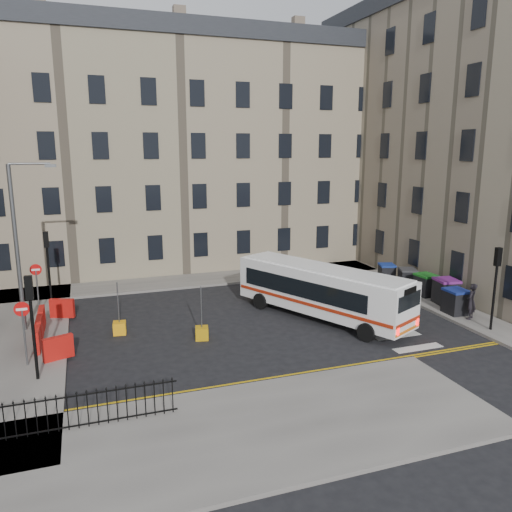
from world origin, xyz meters
TOP-DOWN VIEW (x-y plane):
  - ground at (0.00, 0.00)m, footprint 120.00×120.00m
  - pavement_north at (-6.00, 8.60)m, footprint 36.00×3.20m
  - pavement_east at (9.00, 4.00)m, footprint 2.40×26.00m
  - pavement_west at (-14.00, 1.00)m, footprint 6.00×22.00m
  - pavement_sw at (-7.00, -10.00)m, footprint 20.00×6.00m
  - terrace_north at (-7.00, 15.50)m, footprint 38.30×10.80m
  - corner_east at (19.00, 5.00)m, footprint 17.80×24.30m
  - traffic_light_east at (8.60, -5.50)m, footprint 0.28×0.22m
  - traffic_light_nw at (-12.00, 6.50)m, footprint 0.28×0.22m
  - traffic_light_sw at (-12.00, -4.00)m, footprint 0.28×0.22m
  - streetlamp at (-13.00, 2.00)m, footprint 0.50×0.22m
  - no_entry_north at (-12.50, 4.50)m, footprint 0.60×0.08m
  - no_entry_south at (-12.50, -2.50)m, footprint 0.60×0.08m
  - roadworks_barriers at (-11.84, 0.50)m, footprint 1.66×6.26m
  - iron_railings at (-11.25, -8.20)m, footprint 7.80×0.04m
  - bus at (1.64, -0.87)m, footprint 6.43×9.96m
  - wheelie_bin_a at (8.63, -2.94)m, footprint 1.09×1.24m
  - wheelie_bin_b at (9.30, -1.35)m, footprint 1.33×1.48m
  - wheelie_bin_c at (9.26, 0.39)m, footprint 1.10×1.25m
  - wheelie_bin_d at (9.21, 2.13)m, footprint 1.33×1.41m
  - wheelie_bin_e at (8.75, 3.72)m, footprint 1.26×1.35m
  - pedestrian at (8.74, -3.93)m, footprint 0.83×0.76m
  - bollard_yellow at (-8.62, 0.26)m, footprint 0.67×0.67m
  - bollard_chevron at (-5.00, -1.72)m, footprint 0.71×0.71m

SIDE VIEW (x-z plane):
  - ground at x=0.00m, z-range 0.00..0.00m
  - pavement_north at x=-6.00m, z-range 0.00..0.15m
  - pavement_east at x=9.00m, z-range 0.00..0.15m
  - pavement_west at x=-14.00m, z-range 0.00..0.15m
  - pavement_sw at x=-7.00m, z-range 0.00..0.15m
  - bollard_yellow at x=-8.62m, z-range 0.00..0.60m
  - bollard_chevron at x=-5.00m, z-range 0.00..0.60m
  - roadworks_barriers at x=-11.84m, z-range 0.15..1.15m
  - iron_railings at x=-11.25m, z-range 0.15..1.35m
  - wheelie_bin_e at x=8.75m, z-range 0.16..1.38m
  - wheelie_bin_d at x=9.21m, z-range 0.16..1.41m
  - wheelie_bin_c at x=9.26m, z-range 0.16..1.47m
  - wheelie_bin_a at x=8.63m, z-range 0.16..1.49m
  - wheelie_bin_b at x=9.30m, z-range 0.16..1.60m
  - pedestrian at x=8.74m, z-range 0.15..2.05m
  - bus at x=1.64m, z-range 0.21..2.93m
  - no_entry_north at x=-12.50m, z-range 0.58..3.58m
  - no_entry_south at x=-12.50m, z-range 0.58..3.58m
  - traffic_light_east at x=8.60m, z-range 0.82..4.92m
  - traffic_light_nw at x=-12.00m, z-range 0.82..4.92m
  - traffic_light_sw at x=-12.00m, z-range 0.82..4.92m
  - streetlamp at x=-13.00m, z-range 0.27..8.41m
  - terrace_north at x=-7.00m, z-range 0.02..17.22m
  - corner_east at x=19.00m, z-range 0.02..19.22m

